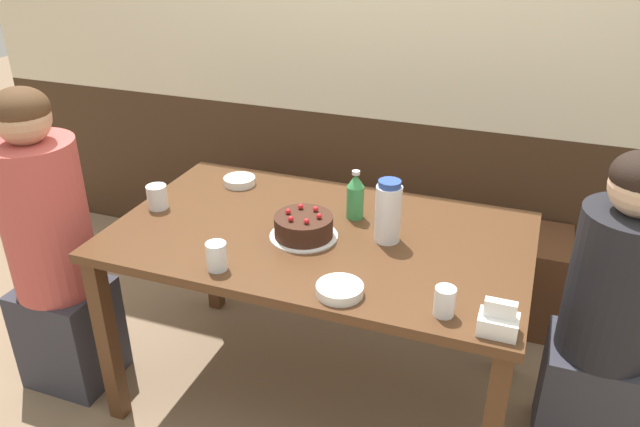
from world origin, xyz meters
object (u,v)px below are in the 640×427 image
Objects in this scene: bench_seat at (376,251)px; water_pitcher at (388,212)px; glass_water_tall at (157,197)px; soju_bottle at (355,196)px; glass_tumbler_short at (445,301)px; bowl_rice_small at (340,290)px; person_teal_shirt at (53,253)px; person_pale_blue_shirt at (607,324)px; napkin_holder at (498,321)px; birthday_cake at (304,227)px; glass_shot_small at (217,256)px; bowl_soup_white at (240,181)px.

water_pitcher is (0.24, -0.80, 0.64)m from bench_seat.
soju_bottle is at bearing 14.30° from glass_water_tall.
soju_bottle is at bearing 141.35° from water_pitcher.
soju_bottle is at bearing -82.85° from bench_seat.
water_pitcher is 0.21m from soju_bottle.
soju_bottle is 0.77m from glass_water_tall.
glass_water_tall reaches higher than glass_tumbler_short.
water_pitcher is 1.56× the size of bowl_rice_small.
person_teal_shirt is 1.08× the size of person_pale_blue_shirt.
water_pitcher is 2.45× the size of glass_water_tall.
bench_seat is at bearing -36.69° from person_pale_blue_shirt.
glass_tumbler_short is (-0.16, 0.03, 0.01)m from napkin_holder.
glass_shot_small is at bearing -121.62° from birthday_cake.
water_pitcher is at bearing -19.28° from bowl_soup_white.
soju_bottle reaches higher than glass_water_tall.
person_pale_blue_shirt reaches higher than glass_tumbler_short.
birthday_cake is at bearing 12.65° from person_teal_shirt.
bench_seat is at bearing 47.34° from person_teal_shirt.
glass_water_tall is at bearing 3.68° from person_pale_blue_shirt.
person_pale_blue_shirt is (1.05, 0.13, -0.24)m from birthday_cake.
bowl_soup_white is 1.51m from person_pale_blue_shirt.
glass_tumbler_short reaches higher than bench_seat.
birthday_cake is 0.63m from glass_tumbler_short.
bench_seat is at bearing 113.69° from glass_tumbler_short.
water_pitcher is at bearing 39.07° from glass_shot_small.
glass_water_tall is (-1.33, 0.34, 0.01)m from napkin_holder.
glass_shot_small is (-0.47, -0.38, -0.06)m from water_pitcher.
napkin_holder is (0.43, -0.41, -0.07)m from water_pitcher.
bowl_soup_white is at bearing 150.03° from napkin_holder.
napkin_holder is 0.48m from bowl_rice_small.
bowl_soup_white is (-0.42, 0.33, -0.02)m from birthday_cake.
bowl_soup_white is at bearing 136.48° from bowl_rice_small.
birthday_cake is (-0.04, -0.88, 0.57)m from bench_seat.
water_pitcher is at bearing 15.96° from birthday_cake.
person_teal_shirt is at bearing -167.35° from birthday_cake.
bowl_soup_white is 0.11× the size of person_teal_shirt.
soju_bottle is 1.20m from person_teal_shirt.
person_pale_blue_shirt is at bearing 19.02° from glass_shot_small.
bowl_rice_small is 1.22m from person_teal_shirt.
glass_tumbler_short is at bearing 40.11° from person_pale_blue_shirt.
person_pale_blue_shirt is at bearing -36.69° from bench_seat.
person_pale_blue_shirt reaches higher than soju_bottle.
napkin_holder is at bearing 52.97° from person_pale_blue_shirt.
birthday_cake is 1.67× the size of bowl_rice_small.
glass_tumbler_short is 0.74m from glass_shot_small.
bowl_rice_small is (0.66, -0.63, -0.00)m from bowl_soup_white.
person_teal_shirt reaches higher than water_pitcher.
glass_tumbler_short is at bearing -66.31° from bench_seat.
soju_bottle reaches higher than napkin_holder.
birthday_cake is 0.62m from glass_water_tall.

